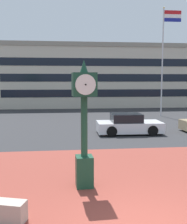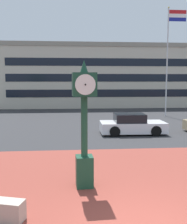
{
  "view_description": "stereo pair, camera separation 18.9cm",
  "coord_description": "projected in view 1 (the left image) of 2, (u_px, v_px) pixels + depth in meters",
  "views": [
    {
      "loc": [
        -1.82,
        -5.53,
        3.35
      ],
      "look_at": [
        -0.93,
        2.63,
        2.4
      ],
      "focal_mm": 43.64,
      "sensor_mm": 36.0,
      "label": 1
    },
    {
      "loc": [
        -1.63,
        -5.55,
        3.35
      ],
      "look_at": [
        -0.93,
        2.63,
        2.4
      ],
      "focal_mm": 43.64,
      "sensor_mm": 36.0,
      "label": 2
    }
  ],
  "objects": [
    {
      "name": "car_street_mid",
      "position": [
        129.0,
        125.0,
        17.19
      ],
      "size": [
        4.08,
        1.99,
        1.28
      ],
      "rotation": [
        0.0,
        0.0,
        4.69
      ],
      "color": "silver",
      "rests_on": "ground"
    },
    {
      "name": "civic_building",
      "position": [
        101.0,
        76.0,
        37.63
      ],
      "size": [
        28.22,
        10.75,
        7.85
      ],
      "color": "beige",
      "rests_on": "ground"
    },
    {
      "name": "plaza_brick_paving",
      "position": [
        130.0,
        199.0,
        7.69
      ],
      "size": [
        44.0,
        11.35,
        0.01
      ],
      "primitive_type": "cube",
      "color": "brown",
      "rests_on": "ground"
    },
    {
      "name": "flagpole_primary",
      "position": [
        164.0,
        53.0,
        25.22
      ],
      "size": [
        1.74,
        0.14,
        10.0
      ],
      "color": "silver",
      "rests_on": "ground"
    },
    {
      "name": "street_clock",
      "position": [
        84.0,
        120.0,
        8.4
      ],
      "size": [
        0.75,
        0.83,
        3.97
      ],
      "rotation": [
        0.0,
        0.0,
        0.05
      ],
      "color": "#19422D",
      "rests_on": "ground"
    }
  ]
}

